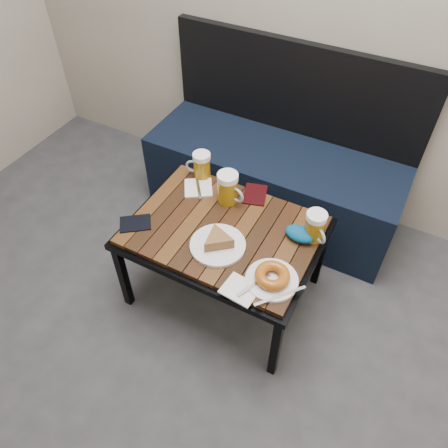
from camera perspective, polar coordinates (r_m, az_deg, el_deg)
The scene contains 12 objects.
bench at distance 2.50m, azimuth 6.63°, elevation 6.48°, with size 1.40×0.50×0.95m.
cafe_table at distance 1.94m, azimuth 0.00°, elevation -1.46°, with size 0.84×0.62×0.47m.
beer_mug_left at distance 2.12m, azimuth -2.98°, elevation 7.65°, with size 0.13×0.10×0.14m.
beer_mug_centre at distance 1.98m, azimuth 0.54°, elevation 4.74°, with size 0.15×0.11×0.15m.
beer_mug_right at distance 1.86m, azimuth 11.81°, elevation -0.31°, with size 0.13×0.12×0.14m.
plate_pie at distance 1.82m, azimuth -0.83°, elevation -2.40°, with size 0.24×0.24×0.07m.
plate_bagel at distance 1.72m, azimuth 6.29°, elevation -6.96°, with size 0.24×0.25×0.06m.
napkin_left at distance 2.10m, azimuth -3.37°, elevation 4.75°, with size 0.18×0.18×0.01m.
napkin_right at distance 1.70m, azimuth 2.14°, elevation -8.58°, with size 0.15×0.13×0.01m.
passport_navy at distance 1.97m, azimuth -11.51°, elevation 0.09°, with size 0.10×0.14×0.01m, color black.
passport_burgundy at distance 2.07m, azimuth 4.08°, elevation 3.89°, with size 0.10×0.14×0.01m, color black.
knit_pouch at distance 1.88m, azimuth 9.84°, elevation -1.28°, with size 0.13×0.08×0.06m, color navy.
Camera 1 is at (0.38, -0.06, 1.87)m, focal length 35.00 mm.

